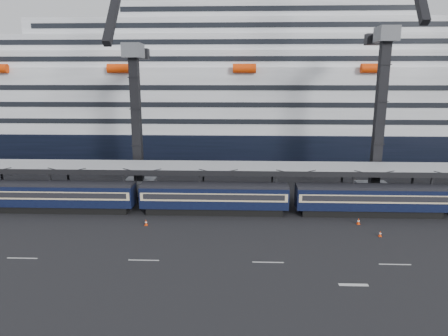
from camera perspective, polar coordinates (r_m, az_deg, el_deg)
The scene contains 10 objects.
ground at distance 43.26m, azimuth 8.61°, elevation -10.89°, with size 260.00×260.00×0.00m, color black.
lane_markings at distance 40.41m, azimuth 21.36°, elevation -13.44°, with size 111.00×4.27×0.02m.
train at distance 51.60m, azimuth 2.32°, elevation -4.19°, with size 133.05×3.00×4.05m.
canopy at distance 54.90m, azimuth 7.20°, elevation 0.06°, with size 130.00×6.25×5.53m.
cruise_ship at distance 85.56m, azimuth 4.75°, elevation 9.47°, with size 214.09×28.84×34.00m.
crane_dark_near at distance 60.11m, azimuth -12.54°, elevation 7.41°, with size 4.50×17.75×35.08m.
crane_dark_mid at distance 60.43m, azimuth 21.58°, elevation 8.21°, with size 4.50×18.24×39.64m.
traffic_cone_c at distance 48.99m, azimuth -11.08°, elevation -7.64°, with size 0.37×0.37×0.73m.
traffic_cone_d at distance 51.08m, azimuth 18.65°, elevation -7.20°, with size 0.39×0.39×0.79m.
traffic_cone_e at distance 48.17m, azimuth 21.42°, elevation -8.71°, with size 0.34×0.34×0.69m.
Camera 1 is at (-4.90, -39.34, 17.30)m, focal length 32.00 mm.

